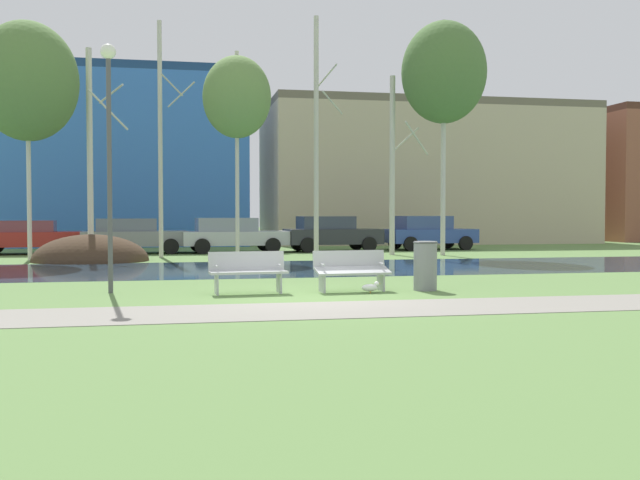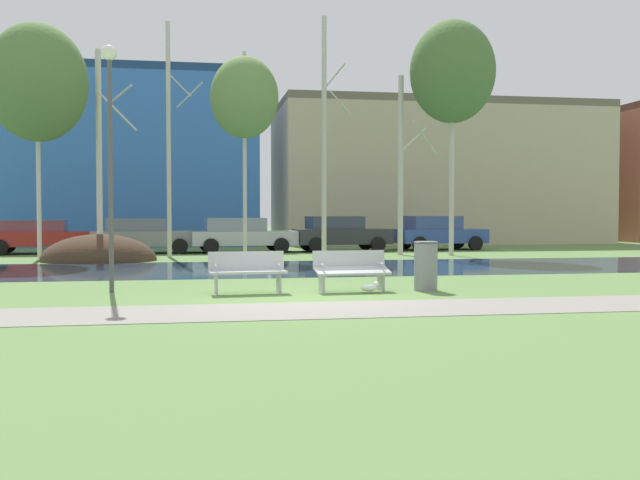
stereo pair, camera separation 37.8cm
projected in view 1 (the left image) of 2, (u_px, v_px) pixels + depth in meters
The scene contains 23 objects.
ground_plane at pixel (256, 263), 23.98m from camera, with size 120.00×120.00×0.00m, color #5B7F42.
paved_path_strip at pixel (328, 310), 12.42m from camera, with size 60.00×2.16×0.01m, color gray.
river_band at pixel (264, 269), 21.67m from camera, with size 80.00×6.48×0.01m, color #284256.
soil_mound at pixel (91, 261), 24.98m from camera, with size 3.96×3.20×1.88m, color #423021.
bench_left at pixel (248, 271), 14.96m from camera, with size 1.63×0.66×0.87m.
bench_right at pixel (351, 269), 15.38m from camera, with size 1.63×0.66×0.87m.
trash_bin at pixel (425, 265), 15.59m from camera, with size 0.53×0.53×1.07m.
seagull at pixel (371, 287), 15.00m from camera, with size 0.41×0.15×0.25m.
streetlamp at pixel (109, 126), 14.95m from camera, with size 0.32×0.32×5.18m.
birch_far_left at pixel (27, 81), 25.28m from camera, with size 3.51×3.51×8.42m.
birch_left at pixel (91, 151), 26.59m from camera, with size 1.52×2.66×7.75m.
birch_center_left at pixel (161, 138), 26.93m from camera, with size 1.38×2.14×8.84m.
birch_center at pixel (237, 98), 26.35m from camera, with size 2.51×2.51×7.60m.
birch_center_right at pixel (317, 135), 27.75m from camera, with size 1.13×1.84×9.24m.
birch_right at pixel (393, 164), 28.81m from camera, with size 1.58×2.55×7.15m.
birch_far_right at pixel (444, 73), 28.23m from camera, with size 3.33×3.33×9.23m.
parked_van_nearest_red at pixel (29, 236), 29.28m from camera, with size 4.66×2.34×1.37m.
parked_sedan_second_grey at pixel (133, 235), 29.61m from camera, with size 4.36×2.27×1.45m.
parked_hatch_third_silver at pixel (232, 234), 30.49m from camera, with size 4.57×2.34×1.47m.
parked_wagon_fourth_dark at pixel (331, 233), 31.49m from camera, with size 4.28×2.22×1.53m.
parked_suv_fifth_blue at pixel (428, 232), 32.88m from camera, with size 4.18×2.33×1.54m.
building_blue_store at pixel (104, 161), 39.08m from camera, with size 14.95×9.80×9.03m.
building_beige_block at pixel (422, 175), 41.68m from camera, with size 17.99×8.61×7.80m.
Camera 1 is at (-2.51, -13.90, 1.68)m, focal length 40.41 mm.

